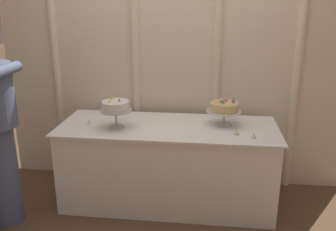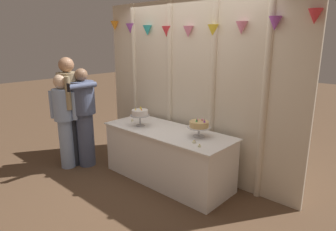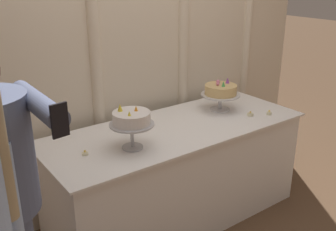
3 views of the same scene
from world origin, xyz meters
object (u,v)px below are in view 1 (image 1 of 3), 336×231
(cake_table, at_px, (168,164))
(tealight_near_right, at_px, (254,137))
(cake_display_nearleft, at_px, (116,107))
(tealight_far_left, at_px, (89,122))
(cake_display_nearright, at_px, (224,108))
(tealight_near_left, at_px, (236,133))

(cake_table, relative_size, tealight_near_right, 51.00)
(cake_display_nearleft, height_order, tealight_far_left, cake_display_nearleft)
(cake_table, xyz_separation_m, cake_display_nearright, (0.49, 0.07, 0.54))
(tealight_far_left, bearing_deg, tealight_near_right, -7.98)
(cake_display_nearleft, bearing_deg, cake_display_nearright, 11.45)
(tealight_near_right, bearing_deg, cake_display_nearleft, 174.40)
(tealight_near_left, bearing_deg, tealight_near_right, -27.57)
(cake_table, bearing_deg, tealight_far_left, -177.99)
(tealight_near_right, bearing_deg, tealight_near_left, 152.43)
(tealight_near_left, height_order, tealight_near_right, tealight_near_right)
(cake_display_nearleft, xyz_separation_m, tealight_far_left, (-0.28, 0.09, -0.18))
(cake_display_nearright, height_order, tealight_near_left, cake_display_nearright)
(cake_table, bearing_deg, tealight_near_right, -17.46)
(cake_table, xyz_separation_m, tealight_far_left, (-0.72, -0.03, 0.39))
(cake_display_nearright, distance_m, tealight_near_left, 0.29)
(cake_display_nearleft, distance_m, tealight_far_left, 0.35)
(tealight_far_left, distance_m, tealight_near_left, 1.32)
(cake_table, xyz_separation_m, cake_display_nearleft, (-0.44, -0.11, 0.57))
(cake_table, xyz_separation_m, tealight_near_right, (0.73, -0.23, 0.39))
(cake_display_nearleft, relative_size, tealight_far_left, 7.21)
(cake_table, height_order, tealight_near_left, tealight_near_left)
(cake_table, relative_size, tealight_near_left, 39.40)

